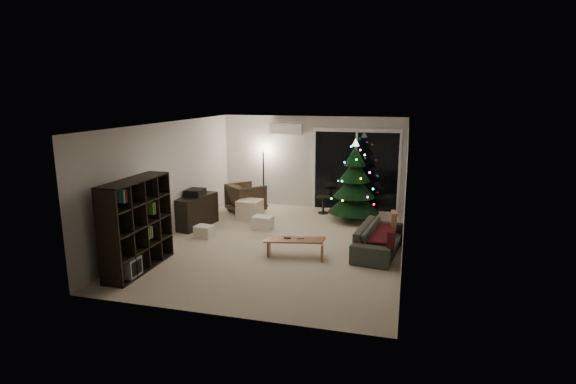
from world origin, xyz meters
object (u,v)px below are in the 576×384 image
christmas_tree (354,181)px  media_cabinet (196,211)px  armchair (246,198)px  bookshelf (127,224)px  sofa (379,239)px  coffee_table (295,248)px

christmas_tree → media_cabinet: bearing=-157.9°
armchair → christmas_tree: bearing=-142.1°
bookshelf → sofa: 4.78m
media_cabinet → christmas_tree: size_ratio=0.59×
sofa → christmas_tree: bearing=27.2°
armchair → coffee_table: size_ratio=0.76×
sofa → coffee_table: size_ratio=1.67×
media_cabinet → armchair: 1.69m
christmas_tree → coffee_table: bearing=-105.9°
coffee_table → christmas_tree: size_ratio=0.55×
media_cabinet → christmas_tree: (3.54, 1.44, 0.64)m
media_cabinet → coffee_table: 3.07m
sofa → armchair: bearing=66.0°
bookshelf → sofa: bearing=17.6°
armchair → christmas_tree: (2.85, -0.10, 0.63)m
sofa → coffee_table: sofa is taller
media_cabinet → armchair: size_ratio=1.40×
armchair → sofa: size_ratio=0.46×
bookshelf → media_cabinet: bookshelf is taller
coffee_table → christmas_tree: bearing=62.3°
armchair → sofa: (3.61, -2.21, -0.11)m
bookshelf → coffee_table: (2.75, 1.32, -0.65)m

